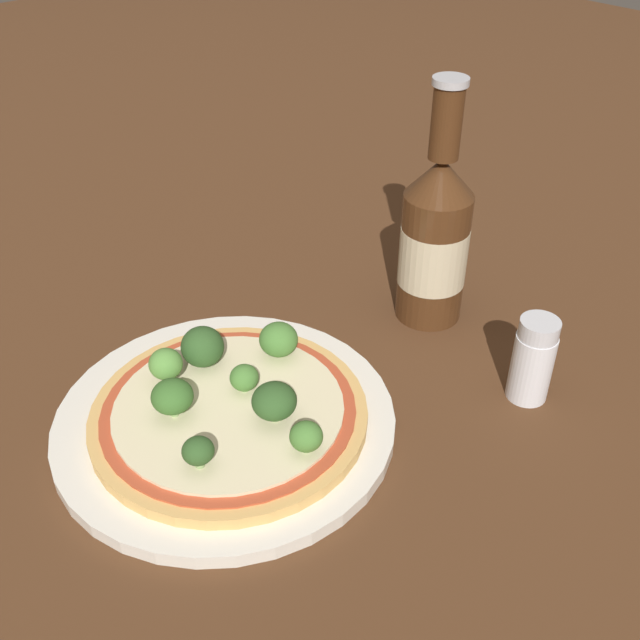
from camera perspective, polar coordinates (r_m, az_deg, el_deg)
ground_plane at (r=0.61m, az=-7.17°, el=-8.00°), size 3.00×3.00×0.00m
plate at (r=0.61m, az=-7.06°, el=-7.52°), size 0.27×0.27×0.01m
pizza at (r=0.60m, az=-6.76°, el=-6.91°), size 0.22×0.22×0.01m
broccoli_floret_0 at (r=0.58m, az=-11.19°, el=-5.75°), size 0.03×0.03×0.03m
broccoli_floret_1 at (r=0.62m, az=-8.95°, el=-2.03°), size 0.04×0.04×0.03m
broccoli_floret_2 at (r=0.56m, az=-3.51°, el=-6.20°), size 0.03×0.03×0.03m
broccoli_floret_3 at (r=0.60m, az=-6.08°, el=-4.19°), size 0.02×0.02×0.02m
broccoli_floret_4 at (r=0.63m, az=-3.18°, el=-1.49°), size 0.03×0.03×0.03m
broccoli_floret_5 at (r=0.54m, az=-1.06°, el=-8.88°), size 0.02×0.02×0.02m
broccoli_floret_6 at (r=0.61m, az=-11.67°, el=-3.32°), size 0.03×0.03×0.03m
broccoli_floret_7 at (r=0.54m, az=-9.27°, el=-9.84°), size 0.02×0.02×0.02m
beer_bottle at (r=0.69m, az=8.73°, el=6.17°), size 0.06×0.06×0.23m
pepper_shaker at (r=0.64m, az=15.91°, el=-2.94°), size 0.03×0.03×0.08m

